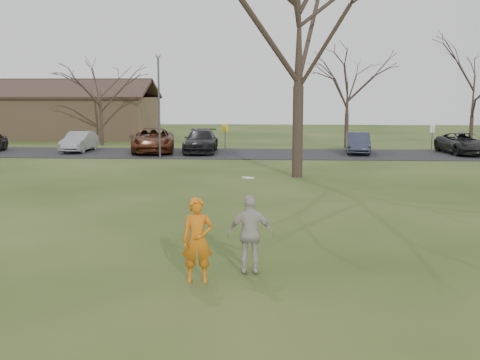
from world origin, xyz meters
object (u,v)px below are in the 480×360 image
car_1 (79,142)px  car_5 (358,143)px  car_6 (464,143)px  building (38,115)px  catching_play (251,234)px  lamp_post (159,92)px  car_3 (201,141)px  big_tree (299,23)px  player_defender (198,240)px  car_2 (153,140)px

car_1 → car_5: size_ratio=0.98×
car_6 → building: building is taller
catching_play → lamp_post: 23.36m
car_6 → catching_play: 28.19m
catching_play → car_3: bearing=99.8°
big_tree → catching_play: bearing=-96.0°
player_defender → building: 42.94m
car_2 → car_5: car_2 is taller
player_defender → car_2: 26.48m
car_1 → car_6: bearing=0.6°
lamp_post → car_2: bearing=109.3°
car_5 → building: (-26.27, 12.47, 1.22)m
player_defender → car_3: bearing=91.2°
car_5 → big_tree: big_tree is taller
car_1 → lamp_post: lamp_post is taller
building → car_1: bearing=-57.3°
car_2 → car_1: bearing=169.1°
catching_play → player_defender: bearing=-152.3°
car_6 → car_2: bearing=174.0°
catching_play → big_tree: bearing=84.0°
car_6 → lamp_post: (-18.94, -3.04, 3.26)m
player_defender → lamp_post: 23.63m
car_1 → catching_play: 28.19m
car_2 → player_defender: bearing=-85.2°
player_defender → car_5: player_defender is taller
car_2 → lamp_post: lamp_post is taller
catching_play → lamp_post: size_ratio=0.33×
car_1 → building: building is taller
player_defender → lamp_post: lamp_post is taller
lamp_post → car_5: bearing=13.9°
car_1 → player_defender: bearing=-65.6°
car_6 → car_3: bearing=173.9°
car_2 → car_6: car_2 is taller
car_6 → catching_play: size_ratio=2.32×
car_6 → building: size_ratio=0.23×
car_5 → building: size_ratio=0.20×
car_1 → lamp_post: 7.50m
car_5 → lamp_post: (-12.27, -3.03, 3.26)m
car_5 → car_2: bearing=-174.5°
car_1 → building: (-7.98, 12.46, 1.23)m
catching_play → big_tree: (1.54, 14.73, 6.10)m
catching_play → big_tree: big_tree is taller
car_2 → car_6: (19.95, 0.15, -0.11)m
car_2 → car_6: size_ratio=1.17×
building → car_3: bearing=-37.9°
car_5 → car_3: bearing=-174.6°
car_2 → car_3: 3.12m
catching_play → lamp_post: lamp_post is taller
player_defender → car_3: player_defender is taller
big_tree → building: bearing=133.7°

